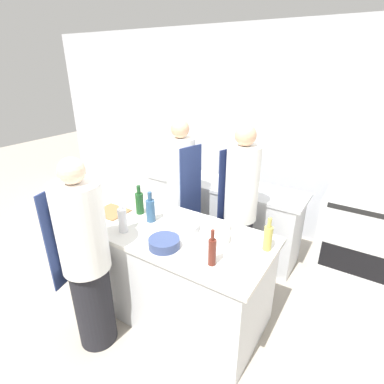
{
  "coord_description": "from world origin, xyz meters",
  "views": [
    {
      "loc": [
        1.42,
        -1.88,
        2.33
      ],
      "look_at": [
        0.0,
        0.35,
        1.18
      ],
      "focal_mm": 28.0,
      "sensor_mm": 36.0,
      "label": 1
    }
  ],
  "objects_px": {
    "bottle_wine": "(212,251)",
    "bottle_cooking_oil": "(150,210)",
    "chef_at_prep_near": "(86,260)",
    "chef_at_stove": "(181,196)",
    "bottle_sauce": "(268,237)",
    "bowl_ceramic_blue": "(215,236)",
    "cup": "(226,226)",
    "bowl_prep_small": "(186,227)",
    "oven_range": "(360,234)",
    "bottle_olive_oil": "(123,219)",
    "bottle_vinegar": "(140,202)",
    "chef_at_pass_far": "(240,211)",
    "bowl_mixing_large": "(164,243)"
  },
  "relations": [
    {
      "from": "bottle_wine",
      "to": "bottle_vinegar",
      "type": "bearing_deg",
      "value": 161.51
    },
    {
      "from": "oven_range",
      "to": "bottle_olive_oil",
      "type": "height_order",
      "value": "bottle_olive_oil"
    },
    {
      "from": "oven_range",
      "to": "bowl_prep_small",
      "type": "relative_size",
      "value": 3.84
    },
    {
      "from": "chef_at_pass_far",
      "to": "bottle_sauce",
      "type": "bearing_deg",
      "value": -120.23
    },
    {
      "from": "bowl_mixing_large",
      "to": "chef_at_pass_far",
      "type": "bearing_deg",
      "value": 75.81
    },
    {
      "from": "oven_range",
      "to": "bottle_sauce",
      "type": "height_order",
      "value": "bottle_sauce"
    },
    {
      "from": "oven_range",
      "to": "bottle_sauce",
      "type": "bearing_deg",
      "value": -111.66
    },
    {
      "from": "oven_range",
      "to": "bowl_ceramic_blue",
      "type": "height_order",
      "value": "bowl_ceramic_blue"
    },
    {
      "from": "chef_at_prep_near",
      "to": "bowl_mixing_large",
      "type": "xyz_separation_m",
      "value": [
        0.48,
        0.41,
        0.11
      ]
    },
    {
      "from": "cup",
      "to": "bowl_prep_small",
      "type": "bearing_deg",
      "value": -146.63
    },
    {
      "from": "bottle_vinegar",
      "to": "bottle_olive_oil",
      "type": "bearing_deg",
      "value": -72.26
    },
    {
      "from": "bottle_sauce",
      "to": "bowl_prep_small",
      "type": "relative_size",
      "value": 1.2
    },
    {
      "from": "chef_at_pass_far",
      "to": "bottle_vinegar",
      "type": "relative_size",
      "value": 6.05
    },
    {
      "from": "bottle_sauce",
      "to": "chef_at_prep_near",
      "type": "bearing_deg",
      "value": -145.36
    },
    {
      "from": "bottle_sauce",
      "to": "bowl_ceramic_blue",
      "type": "xyz_separation_m",
      "value": [
        -0.42,
        -0.11,
        -0.07
      ]
    },
    {
      "from": "chef_at_pass_far",
      "to": "bottle_cooking_oil",
      "type": "height_order",
      "value": "chef_at_pass_far"
    },
    {
      "from": "bowl_prep_small",
      "to": "bottle_wine",
      "type": "bearing_deg",
      "value": -35.22
    },
    {
      "from": "chef_at_stove",
      "to": "bowl_prep_small",
      "type": "relative_size",
      "value": 7.4
    },
    {
      "from": "chef_at_prep_near",
      "to": "bottle_olive_oil",
      "type": "height_order",
      "value": "chef_at_prep_near"
    },
    {
      "from": "bowl_prep_small",
      "to": "chef_at_prep_near",
      "type": "bearing_deg",
      "value": -123.22
    },
    {
      "from": "bowl_prep_small",
      "to": "bottle_vinegar",
      "type": "bearing_deg",
      "value": 177.36
    },
    {
      "from": "oven_range",
      "to": "bowl_prep_small",
      "type": "distance_m",
      "value": 2.21
    },
    {
      "from": "chef_at_pass_far",
      "to": "bowl_prep_small",
      "type": "bearing_deg",
      "value": 177.44
    },
    {
      "from": "bowl_ceramic_blue",
      "to": "oven_range",
      "type": "bearing_deg",
      "value": 58.21
    },
    {
      "from": "bottle_wine",
      "to": "bottle_cooking_oil",
      "type": "distance_m",
      "value": 0.86
    },
    {
      "from": "chef_at_stove",
      "to": "bottle_cooking_oil",
      "type": "relative_size",
      "value": 5.91
    },
    {
      "from": "bottle_olive_oil",
      "to": "cup",
      "type": "height_order",
      "value": "bottle_olive_oil"
    },
    {
      "from": "bottle_wine",
      "to": "bottle_sauce",
      "type": "distance_m",
      "value": 0.5
    },
    {
      "from": "chef_at_prep_near",
      "to": "oven_range",
      "type": "bearing_deg",
      "value": -50.87
    },
    {
      "from": "bowl_mixing_large",
      "to": "bowl_prep_small",
      "type": "relative_size",
      "value": 1.08
    },
    {
      "from": "chef_at_pass_far",
      "to": "bowl_ceramic_blue",
      "type": "distance_m",
      "value": 0.66
    },
    {
      "from": "bottle_olive_oil",
      "to": "bowl_prep_small",
      "type": "relative_size",
      "value": 1.28
    },
    {
      "from": "bottle_wine",
      "to": "bottle_cooking_oil",
      "type": "height_order",
      "value": "bottle_cooking_oil"
    },
    {
      "from": "oven_range",
      "to": "chef_at_stove",
      "type": "height_order",
      "value": "chef_at_stove"
    },
    {
      "from": "chef_at_pass_far",
      "to": "oven_range",
      "type": "bearing_deg",
      "value": -28.43
    },
    {
      "from": "chef_at_stove",
      "to": "cup",
      "type": "relative_size",
      "value": 20.25
    },
    {
      "from": "bowl_ceramic_blue",
      "to": "bowl_mixing_large",
      "type": "bearing_deg",
      "value": -134.11
    },
    {
      "from": "oven_range",
      "to": "bottle_cooking_oil",
      "type": "distance_m",
      "value": 2.5
    },
    {
      "from": "cup",
      "to": "bottle_cooking_oil",
      "type": "bearing_deg",
      "value": -160.59
    },
    {
      "from": "bottle_wine",
      "to": "bottle_sauce",
      "type": "relative_size",
      "value": 1.04
    },
    {
      "from": "chef_at_stove",
      "to": "bowl_prep_small",
      "type": "distance_m",
      "value": 0.81
    },
    {
      "from": "chef_at_prep_near",
      "to": "chef_at_stove",
      "type": "distance_m",
      "value": 1.38
    },
    {
      "from": "bottle_sauce",
      "to": "bottle_wine",
      "type": "bearing_deg",
      "value": -124.41
    },
    {
      "from": "bottle_cooking_oil",
      "to": "bowl_mixing_large",
      "type": "relative_size",
      "value": 1.16
    },
    {
      "from": "bottle_olive_oil",
      "to": "bottle_vinegar",
      "type": "relative_size",
      "value": 1.03
    },
    {
      "from": "chef_at_stove",
      "to": "bowl_ceramic_blue",
      "type": "height_order",
      "value": "chef_at_stove"
    },
    {
      "from": "bowl_ceramic_blue",
      "to": "chef_at_prep_near",
      "type": "bearing_deg",
      "value": -137.41
    },
    {
      "from": "cup",
      "to": "bottle_sauce",
      "type": "bearing_deg",
      "value": -13.48
    },
    {
      "from": "bottle_wine",
      "to": "bottle_cooking_oil",
      "type": "xyz_separation_m",
      "value": [
        -0.82,
        0.27,
        0.0
      ]
    },
    {
      "from": "bottle_wine",
      "to": "bowl_ceramic_blue",
      "type": "relative_size",
      "value": 1.15
    }
  ]
}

